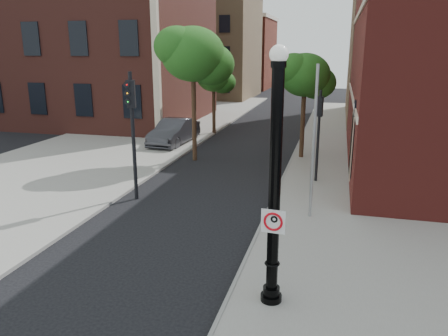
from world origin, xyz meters
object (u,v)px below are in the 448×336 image
(lamppost, at_px, (274,195))
(traffic_signal_right, at_px, (319,122))
(no_parking_sign, at_px, (273,221))
(traffic_signal_left, at_px, (132,115))
(parked_car, at_px, (174,132))

(lamppost, bearing_deg, traffic_signal_right, 87.31)
(no_parking_sign, xyz_separation_m, traffic_signal_left, (-6.43, 6.28, 1.21))
(parked_car, distance_m, traffic_signal_right, 11.17)
(no_parking_sign, xyz_separation_m, parked_car, (-8.66, 16.41, -1.38))
(parked_car, xyz_separation_m, traffic_signal_right, (9.12, -6.13, 2.00))
(lamppost, distance_m, parked_car, 18.52)
(lamppost, xyz_separation_m, no_parking_sign, (0.01, -0.15, -0.57))
(parked_car, relative_size, traffic_signal_right, 1.18)
(parked_car, xyz_separation_m, traffic_signal_left, (2.22, -10.13, 2.60))
(lamppost, height_order, no_parking_sign, lamppost)
(no_parking_sign, relative_size, traffic_signal_right, 0.13)
(parked_car, bearing_deg, lamppost, -59.37)
(no_parking_sign, height_order, traffic_signal_left, traffic_signal_left)
(no_parking_sign, bearing_deg, parked_car, 122.52)
(lamppost, relative_size, traffic_signal_right, 1.43)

